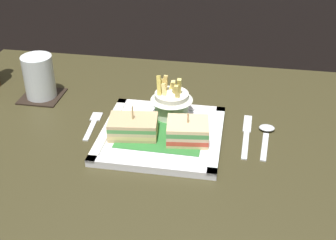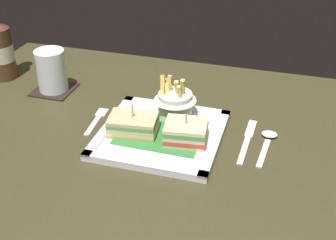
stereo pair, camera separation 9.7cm
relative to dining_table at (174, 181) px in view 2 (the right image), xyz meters
name	(u,v)px [view 2 (the right image)]	position (x,y,z in m)	size (l,w,h in m)	color
dining_table	(174,181)	(0.00, 0.00, 0.00)	(1.22, 0.78, 0.76)	#38321C
square_plate	(161,135)	(-0.03, -0.02, 0.14)	(0.26, 0.26, 0.02)	white
sandwich_half_left	(133,125)	(-0.08, -0.04, 0.16)	(0.11, 0.08, 0.07)	tan
sandwich_half_right	(186,132)	(0.03, -0.04, 0.17)	(0.10, 0.08, 0.07)	#E0BB83
fries_cup	(175,100)	(-0.02, 0.06, 0.19)	(0.10, 0.10, 0.10)	white
drink_coaster	(54,90)	(-0.36, 0.11, 0.14)	(0.10, 0.10, 0.00)	black
water_glass	(52,73)	(-0.36, 0.11, 0.18)	(0.08, 0.08, 0.11)	silver
fork	(97,119)	(-0.19, 0.01, 0.14)	(0.03, 0.12, 0.00)	silver
knife	(247,139)	(0.16, 0.02, 0.14)	(0.02, 0.18, 0.00)	silver
spoon	(268,139)	(0.20, 0.03, 0.14)	(0.04, 0.14, 0.01)	silver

